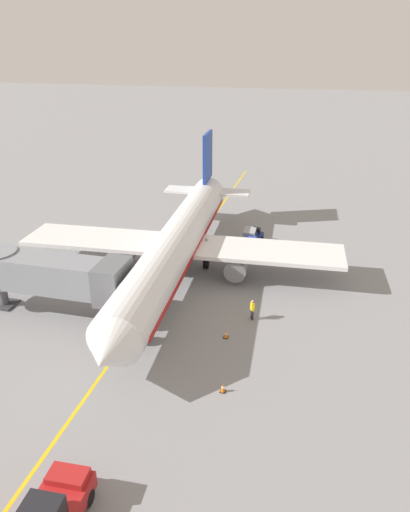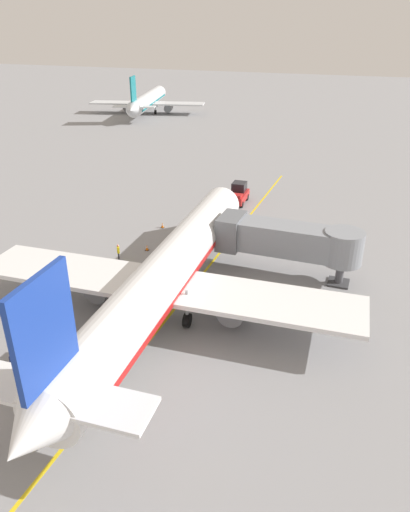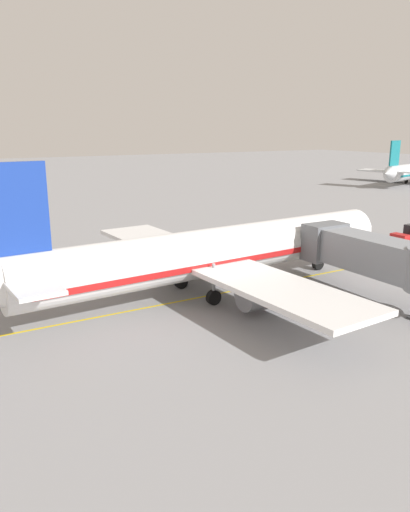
{
  "view_description": "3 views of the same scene",
  "coord_description": "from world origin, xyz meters",
  "px_view_note": "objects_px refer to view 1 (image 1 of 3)",
  "views": [
    {
      "loc": [
        -12.78,
        38.47,
        19.92
      ],
      "look_at": [
        -3.44,
        1.71,
        2.79
      ],
      "focal_mm": 33.24,
      "sensor_mm": 36.0,
      "label": 1
    },
    {
      "loc": [
        13.64,
        -28.78,
        20.51
      ],
      "look_at": [
        0.62,
        5.79,
        2.41
      ],
      "focal_mm": 33.43,
      "sensor_mm": 36.0,
      "label": 2
    },
    {
      "loc": [
        30.91,
        -19.09,
        12.49
      ],
      "look_at": [
        -3.32,
        0.98,
        2.21
      ],
      "focal_mm": 34.55,
      "sensor_mm": 36.0,
      "label": 3
    }
  ],
  "objects_px": {
    "jet_bridge": "(51,274)",
    "safety_cone_nose_left": "(223,388)",
    "baggage_cart_front": "(249,245)",
    "ground_crew_wing_walker": "(252,309)",
    "parked_airliner": "(178,242)",
    "baggage_tug_lead": "(253,237)",
    "safety_cone_nose_right": "(226,334)",
    "baggage_cart_second_in_train": "(250,235)"
  },
  "relations": [
    {
      "from": "jet_bridge",
      "to": "baggage_tug_lead",
      "type": "distance_m",
      "value": 22.71
    },
    {
      "from": "ground_crew_wing_walker",
      "to": "safety_cone_nose_right",
      "type": "xyz_separation_m",
      "value": [
        1.46,
        3.02,
        -0.66
      ]
    },
    {
      "from": "parked_airliner",
      "to": "baggage_tug_lead",
      "type": "relative_size",
      "value": 13.54
    },
    {
      "from": "jet_bridge",
      "to": "safety_cone_nose_left",
      "type": "relative_size",
      "value": 21.41
    },
    {
      "from": "baggage_tug_lead",
      "to": "safety_cone_nose_right",
      "type": "relative_size",
      "value": 4.67
    },
    {
      "from": "safety_cone_nose_right",
      "to": "safety_cone_nose_left",
      "type": "bearing_deg",
      "value": 100.2
    },
    {
      "from": "baggage_cart_second_in_train",
      "to": "ground_crew_wing_walker",
      "type": "height_order",
      "value": "ground_crew_wing_walker"
    },
    {
      "from": "ground_crew_wing_walker",
      "to": "safety_cone_nose_left",
      "type": "bearing_deg",
      "value": 87.36
    },
    {
      "from": "safety_cone_nose_left",
      "to": "baggage_tug_lead",
      "type": "bearing_deg",
      "value": -85.4
    },
    {
      "from": "jet_bridge",
      "to": "baggage_tug_lead",
      "type": "height_order",
      "value": "jet_bridge"
    },
    {
      "from": "parked_airliner",
      "to": "jet_bridge",
      "type": "bearing_deg",
      "value": 50.62
    },
    {
      "from": "jet_bridge",
      "to": "ground_crew_wing_walker",
      "type": "xyz_separation_m",
      "value": [
        -15.51,
        -2.86,
        -2.5
      ]
    },
    {
      "from": "baggage_tug_lead",
      "to": "safety_cone_nose_right",
      "type": "height_order",
      "value": "baggage_tug_lead"
    },
    {
      "from": "baggage_tug_lead",
      "to": "ground_crew_wing_walker",
      "type": "xyz_separation_m",
      "value": [
        -2.37,
        15.46,
        0.24
      ]
    },
    {
      "from": "parked_airliner",
      "to": "ground_crew_wing_walker",
      "type": "distance_m",
      "value": 10.42
    },
    {
      "from": "baggage_cart_second_in_train",
      "to": "ground_crew_wing_walker",
      "type": "bearing_deg",
      "value": 100.04
    },
    {
      "from": "jet_bridge",
      "to": "safety_cone_nose_left",
      "type": "bearing_deg",
      "value": 158.26
    },
    {
      "from": "parked_airliner",
      "to": "ground_crew_wing_walker",
      "type": "relative_size",
      "value": 22.09
    },
    {
      "from": "safety_cone_nose_right",
      "to": "baggage_cart_second_in_train",
      "type": "bearing_deg",
      "value": -86.1
    },
    {
      "from": "ground_crew_wing_walker",
      "to": "safety_cone_nose_left",
      "type": "relative_size",
      "value": 2.86
    },
    {
      "from": "parked_airliner",
      "to": "safety_cone_nose_right",
      "type": "bearing_deg",
      "value": 124.88
    },
    {
      "from": "parked_airliner",
      "to": "baggage_tug_lead",
      "type": "distance_m",
      "value": 11.01
    },
    {
      "from": "baggage_cart_front",
      "to": "baggage_cart_second_in_train",
      "type": "bearing_deg",
      "value": -81.83
    },
    {
      "from": "baggage_cart_front",
      "to": "safety_cone_nose_left",
      "type": "distance_m",
      "value": 21.53
    },
    {
      "from": "baggage_tug_lead",
      "to": "safety_cone_nose_left",
      "type": "height_order",
      "value": "baggage_tug_lead"
    },
    {
      "from": "safety_cone_nose_left",
      "to": "parked_airliner",
      "type": "bearing_deg",
      "value": -63.54
    },
    {
      "from": "baggage_cart_front",
      "to": "safety_cone_nose_right",
      "type": "bearing_deg",
      "value": 93.13
    },
    {
      "from": "ground_crew_wing_walker",
      "to": "safety_cone_nose_right",
      "type": "distance_m",
      "value": 3.42
    },
    {
      "from": "safety_cone_nose_left",
      "to": "safety_cone_nose_right",
      "type": "bearing_deg",
      "value": -79.8
    },
    {
      "from": "baggage_cart_front",
      "to": "ground_crew_wing_walker",
      "type": "height_order",
      "value": "ground_crew_wing_walker"
    },
    {
      "from": "parked_airliner",
      "to": "ground_crew_wing_walker",
      "type": "xyz_separation_m",
      "value": [
        -7.97,
        6.32,
        -2.23
      ]
    },
    {
      "from": "baggage_tug_lead",
      "to": "ground_crew_wing_walker",
      "type": "height_order",
      "value": "ground_crew_wing_walker"
    },
    {
      "from": "baggage_cart_front",
      "to": "parked_airliner",
      "type": "bearing_deg",
      "value": 47.78
    },
    {
      "from": "baggage_tug_lead",
      "to": "baggage_cart_second_in_train",
      "type": "height_order",
      "value": "baggage_tug_lead"
    },
    {
      "from": "parked_airliner",
      "to": "safety_cone_nose_right",
      "type": "distance_m",
      "value": 11.75
    },
    {
      "from": "baggage_cart_second_in_train",
      "to": "baggage_tug_lead",
      "type": "bearing_deg",
      "value": -157.11
    },
    {
      "from": "parked_airliner",
      "to": "baggage_tug_lead",
      "type": "height_order",
      "value": "parked_airliner"
    },
    {
      "from": "jet_bridge",
      "to": "baggage_cart_front",
      "type": "relative_size",
      "value": 4.32
    },
    {
      "from": "parked_airliner",
      "to": "safety_cone_nose_left",
      "type": "xyz_separation_m",
      "value": [
        -7.57,
        15.2,
        -2.9
      ]
    },
    {
      "from": "ground_crew_wing_walker",
      "to": "safety_cone_nose_right",
      "type": "bearing_deg",
      "value": 64.19
    },
    {
      "from": "baggage_tug_lead",
      "to": "safety_cone_nose_right",
      "type": "bearing_deg",
      "value": 92.8
    },
    {
      "from": "parked_airliner",
      "to": "safety_cone_nose_left",
      "type": "bearing_deg",
      "value": 116.46
    }
  ]
}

